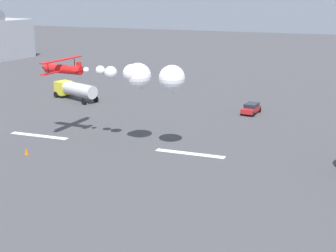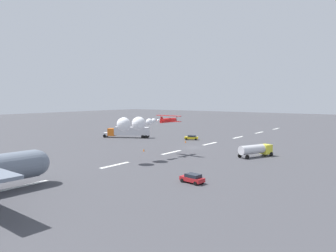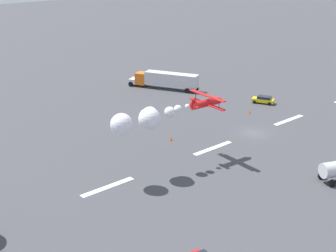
# 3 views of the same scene
# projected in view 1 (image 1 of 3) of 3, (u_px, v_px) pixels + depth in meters

# --- Properties ---
(runway_stripe_4) EXTENTS (8.00, 0.90, 0.01)m
(runway_stripe_4) POSITION_uv_depth(u_px,v_px,m) (39.00, 136.00, 61.93)
(runway_stripe_4) COLOR white
(runway_stripe_4) RESTS_ON ground
(runway_stripe_5) EXTENTS (8.00, 0.90, 0.01)m
(runway_stripe_5) POSITION_uv_depth(u_px,v_px,m) (190.00, 154.00, 55.26)
(runway_stripe_5) COLOR white
(runway_stripe_5) RESTS_ON ground
(mountain_ridge_distant) EXTENTS (396.00, 16.00, 20.97)m
(mountain_ridge_distant) POSITION_uv_depth(u_px,v_px,m) (244.00, 6.00, 213.21)
(mountain_ridge_distant) COLOR gray
(mountain_ridge_distant) RESTS_ON ground
(stunt_biplane_red) EXTENTS (19.04, 7.42, 3.06)m
(stunt_biplane_red) POSITION_uv_depth(u_px,v_px,m) (137.00, 75.00, 55.83)
(stunt_biplane_red) COLOR red
(fuel_tanker_truck) EXTENTS (9.16, 5.87, 2.90)m
(fuel_tanker_truck) POSITION_uv_depth(u_px,v_px,m) (75.00, 89.00, 81.37)
(fuel_tanker_truck) COLOR yellow
(fuel_tanker_truck) RESTS_ON ground
(airport_staff_sedan) EXTENTS (2.48, 4.25, 1.52)m
(airport_staff_sedan) POSITION_uv_depth(u_px,v_px,m) (251.00, 108.00, 72.63)
(airport_staff_sedan) COLOR #B21E23
(airport_staff_sedan) RESTS_ON ground
(traffic_cone_far) EXTENTS (0.44, 0.44, 0.75)m
(traffic_cone_far) POSITION_uv_depth(u_px,v_px,m) (26.00, 151.00, 54.82)
(traffic_cone_far) COLOR orange
(traffic_cone_far) RESTS_ON ground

